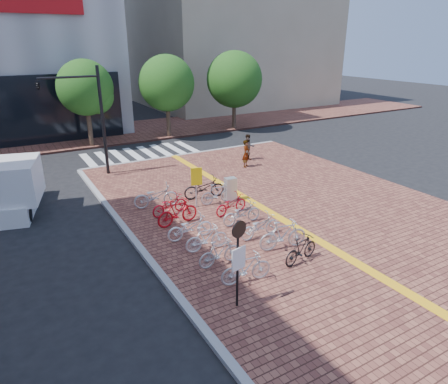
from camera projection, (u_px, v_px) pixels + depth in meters
ground at (249, 238)px, 15.57m from camera, size 120.00×120.00×0.00m
sidewalk at (412, 277)px, 12.91m from camera, size 14.00×34.00×0.15m
tactile_strip at (392, 283)px, 12.42m from camera, size 0.40×34.00×0.01m
kerb_west at (225, 357)px, 9.63m from camera, size 0.25×34.00×0.15m
kerb_north at (188, 155)px, 26.65m from camera, size 14.00×0.25×0.15m
far_sidewalk at (107, 134)px, 32.52m from camera, size 70.00×8.00×0.15m
building_beige at (228, 24)px, 46.66m from camera, size 20.00×18.00×18.00m
crosswalk at (142, 154)px, 27.12m from camera, size 7.50×4.00×0.01m
street_trees at (180, 84)px, 30.58m from camera, size 16.20×4.60×6.35m
bike_0 at (246, 268)px, 12.31m from camera, size 1.74×0.71×1.01m
bike_1 at (220, 253)px, 13.29m from camera, size 1.57×0.46×0.94m
bike_2 at (207, 238)px, 14.23m from camera, size 1.65×0.61×0.97m
bike_3 at (190, 227)px, 15.08m from camera, size 1.84×0.77×0.94m
bike_4 at (178, 212)px, 16.22m from camera, size 1.88×0.71×1.10m
bike_5 at (169, 205)px, 17.23m from camera, size 1.78×0.91×0.89m
bike_6 at (156, 196)px, 17.94m from camera, size 2.10×1.10×1.05m
bike_7 at (301, 249)px, 13.48m from camera, size 1.65×0.75×0.96m
bike_8 at (283, 235)px, 14.30m from camera, size 1.91×0.86×1.11m
bike_9 at (260, 226)px, 15.21m from camera, size 1.76×0.70×0.91m
bike_10 at (242, 213)px, 16.33m from camera, size 1.77×0.63×0.93m
bike_11 at (231, 204)px, 17.29m from camera, size 1.74×0.86×0.87m
bike_12 at (217, 194)px, 18.34m from camera, size 1.64×0.54×0.97m
bike_13 at (204, 188)px, 18.97m from camera, size 2.07×1.02×1.04m
pedestrian_a at (246, 154)px, 23.59m from camera, size 0.70×0.66×1.61m
pedestrian_b at (248, 147)px, 24.91m from camera, size 0.97×0.86×1.64m
utility_box at (230, 189)px, 18.64m from camera, size 0.55×0.43×1.13m
yellow_sign at (196, 180)px, 17.67m from camera, size 0.50×0.18×1.86m
notice_sign at (238, 254)px, 10.77m from camera, size 0.49×0.16×2.69m
traffic_light_pole at (74, 103)px, 20.62m from camera, size 3.16×1.22×5.88m
box_truck at (11, 187)px, 17.67m from camera, size 2.82×4.58×2.47m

